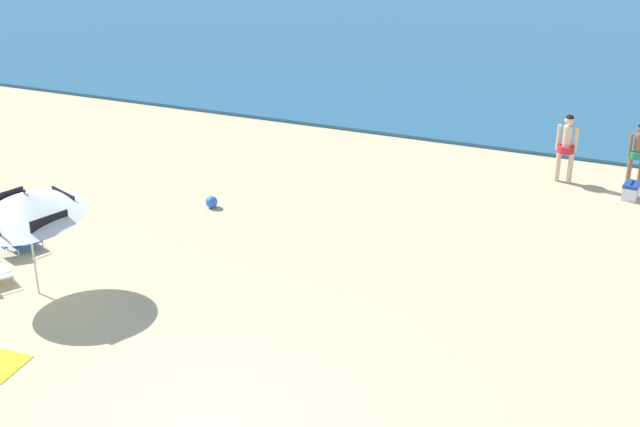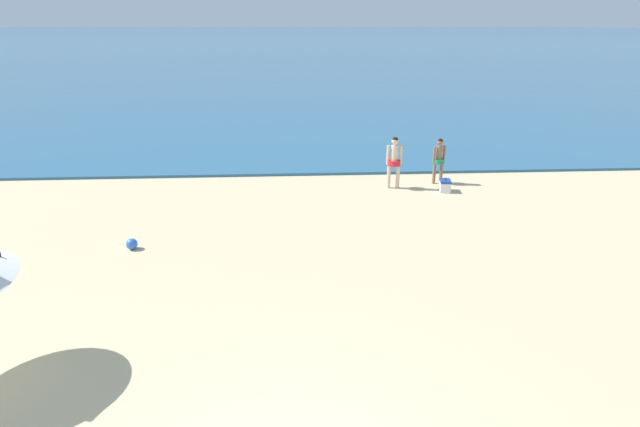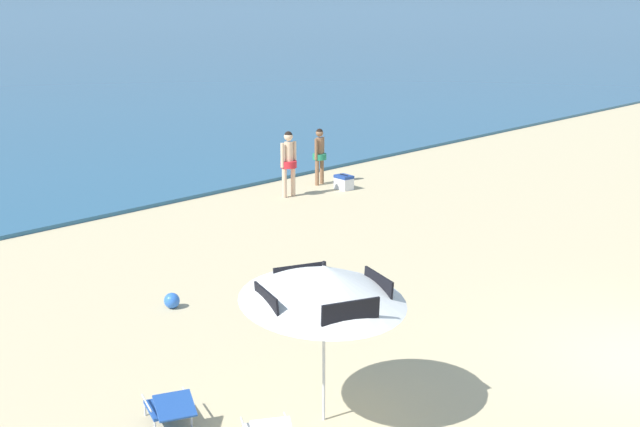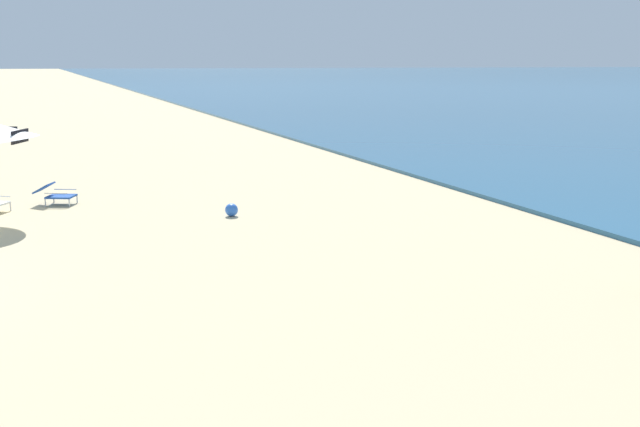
{
  "view_description": "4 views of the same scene",
  "coord_description": "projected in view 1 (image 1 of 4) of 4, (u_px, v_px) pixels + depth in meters",
  "views": [
    {
      "loc": [
        5.82,
        -10.02,
        8.97
      ],
      "look_at": [
        -0.62,
        6.49,
        0.84
      ],
      "focal_mm": 51.57,
      "sensor_mm": 36.0,
      "label": 1
    },
    {
      "loc": [
        0.23,
        -4.33,
        5.35
      ],
      "look_at": [
        0.85,
        6.21,
        1.38
      ],
      "focal_mm": 28.47,
      "sensor_mm": 36.0,
      "label": 2
    },
    {
      "loc": [
        -13.29,
        -5.04,
        5.73
      ],
      "look_at": [
        -1.26,
        6.37,
        1.49
      ],
      "focal_mm": 51.82,
      "sensor_mm": 36.0,
      "label": 3
    },
    {
      "loc": [
        11.54,
        3.86,
        3.3
      ],
      "look_at": [
        0.17,
        8.16,
        0.79
      ],
      "focal_mm": 41.14,
      "sensor_mm": 36.0,
      "label": 4
    }
  ],
  "objects": [
    {
      "name": "lounge_chair_beside_umbrella",
      "position": [
        18.0,
        240.0,
        19.61
      ],
      "size": [
        0.84,
        1.02,
        0.52
      ],
      "color": "#1E4799",
      "rests_on": "ground"
    },
    {
      "name": "person_standing_beside",
      "position": [
        638.0,
        150.0,
        22.73
      ],
      "size": [
        0.47,
        0.39,
        1.61
      ],
      "color": "#8C6042",
      "rests_on": "ground"
    },
    {
      "name": "person_standing_near_shore",
      "position": [
        567.0,
        143.0,
        22.86
      ],
      "size": [
        0.53,
        0.44,
        1.78
      ],
      "color": "beige",
      "rests_on": "ground"
    },
    {
      "name": "beach_ball",
      "position": [
        212.0,
        202.0,
        21.78
      ],
      "size": [
        0.28,
        0.28,
        0.28
      ],
      "primitive_type": "sphere",
      "color": "blue",
      "rests_on": "ground"
    },
    {
      "name": "beach_umbrella_striped_main",
      "position": [
        26.0,
        205.0,
        17.29
      ],
      "size": [
        2.78,
        2.81,
        2.29
      ],
      "color": "silver",
      "rests_on": "ground"
    },
    {
      "name": "cooler_box",
      "position": [
        631.0,
        191.0,
        22.24
      ],
      "size": [
        0.42,
        0.54,
        0.43
      ],
      "color": "white",
      "rests_on": "ground"
    }
  ]
}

